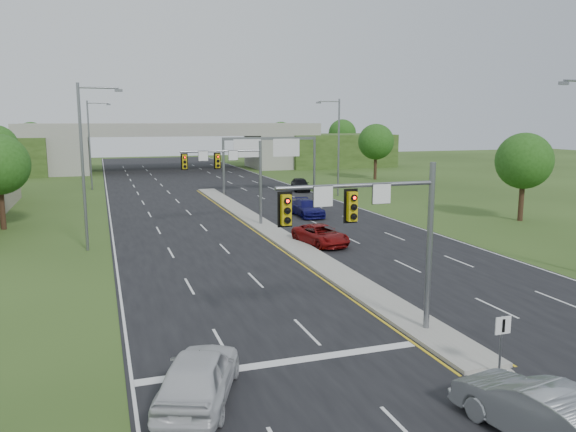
% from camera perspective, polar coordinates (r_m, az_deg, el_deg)
% --- Properties ---
extents(ground, '(240.00, 240.00, 0.00)m').
position_cam_1_polar(ground, '(24.36, 13.82, -11.33)').
color(ground, '#2D4418').
rests_on(ground, ground).
extents(road, '(24.00, 160.00, 0.02)m').
position_cam_1_polar(road, '(56.17, -5.55, 0.84)').
color(road, black).
rests_on(road, ground).
extents(median, '(2.00, 54.00, 0.16)m').
position_cam_1_polar(median, '(44.71, -2.07, -1.29)').
color(median, gray).
rests_on(median, road).
extents(median_nose, '(2.00, 2.00, 0.16)m').
position_cam_1_polar(median_nose, '(21.33, 19.74, -14.46)').
color(median_nose, gray).
rests_on(median_nose, road).
extents(lane_markings, '(23.72, 160.00, 0.01)m').
position_cam_1_polar(lane_markings, '(50.18, -4.65, -0.19)').
color(lane_markings, gold).
rests_on(lane_markings, road).
extents(signal_mast_near, '(6.62, 0.60, 7.00)m').
position_cam_1_polar(signal_mast_near, '(21.91, 9.41, -0.68)').
color(signal_mast_near, slate).
rests_on(signal_mast_near, ground).
extents(signal_mast_far, '(6.62, 0.60, 7.00)m').
position_cam_1_polar(signal_mast_far, '(45.34, -5.56, 4.73)').
color(signal_mast_far, slate).
rests_on(signal_mast_far, ground).
extents(keep_right_sign, '(0.60, 0.13, 2.20)m').
position_cam_1_polar(keep_right_sign, '(20.42, 20.90, -11.33)').
color(keep_right_sign, slate).
rests_on(keep_right_sign, ground).
extents(sign_gantry, '(11.58, 0.44, 6.67)m').
position_cam_1_polar(sign_gantry, '(66.89, -1.95, 6.80)').
color(sign_gantry, slate).
rests_on(sign_gantry, ground).
extents(overpass, '(80.00, 14.00, 8.10)m').
position_cam_1_polar(overpass, '(100.00, -11.47, 6.61)').
color(overpass, gray).
rests_on(overpass, ground).
extents(lightpole_l_mid, '(2.85, 0.25, 11.00)m').
position_cam_1_polar(lightpole_l_mid, '(39.18, -19.88, 5.44)').
color(lightpole_l_mid, slate).
rests_on(lightpole_l_mid, ground).
extents(lightpole_l_far, '(2.85, 0.25, 11.00)m').
position_cam_1_polar(lightpole_l_far, '(74.14, -19.38, 7.21)').
color(lightpole_l_far, slate).
rests_on(lightpole_l_far, ground).
extents(lightpole_r_far, '(2.85, 0.25, 11.00)m').
position_cam_1_polar(lightpole_r_far, '(64.50, 5.00, 7.43)').
color(lightpole_r_far, slate).
rests_on(lightpole_r_far, ground).
extents(tree_r_near, '(4.80, 4.80, 7.60)m').
position_cam_1_polar(tree_r_near, '(52.20, 22.86, 5.16)').
color(tree_r_near, '#382316').
rests_on(tree_r_near, ground).
extents(tree_r_mid, '(5.20, 5.20, 8.12)m').
position_cam_1_polar(tree_r_mid, '(83.52, 8.92, 7.45)').
color(tree_r_mid, '#382316').
rests_on(tree_r_mid, ground).
extents(tree_back_b, '(5.60, 5.60, 8.32)m').
position_cam_1_polar(tree_back_b, '(113.73, -24.60, 7.27)').
color(tree_back_b, '#382316').
rests_on(tree_back_b, ground).
extents(tree_back_c, '(5.60, 5.60, 8.32)m').
position_cam_1_polar(tree_back_c, '(118.85, -0.71, 8.20)').
color(tree_back_c, '#382316').
rests_on(tree_back_c, ground).
extents(tree_back_d, '(6.00, 6.00, 8.85)m').
position_cam_1_polar(tree_back_d, '(123.86, 5.53, 8.37)').
color(tree_back_d, '#382316').
rests_on(tree_back_d, ground).
extents(car_white, '(3.73, 5.43, 1.72)m').
position_cam_1_polar(car_white, '(18.14, -9.07, -15.71)').
color(car_white, silver).
rests_on(car_white, road).
extents(car_silver, '(2.60, 5.22, 1.64)m').
position_cam_1_polar(car_silver, '(17.48, 24.06, -17.63)').
color(car_silver, '#909497').
rests_on(car_silver, road).
extents(car_far_a, '(3.16, 5.32, 1.39)m').
position_cam_1_polar(car_far_a, '(39.30, 3.36, -1.92)').
color(car_far_a, maroon).
rests_on(car_far_a, road).
extents(car_far_b, '(2.16, 5.14, 1.48)m').
position_cam_1_polar(car_far_b, '(50.88, 1.95, 0.81)').
color(car_far_b, '#0D0C4D').
rests_on(car_far_b, road).
extents(car_far_c, '(2.76, 5.03, 1.62)m').
position_cam_1_polar(car_far_c, '(69.33, 1.25, 3.25)').
color(car_far_c, black).
rests_on(car_far_c, road).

